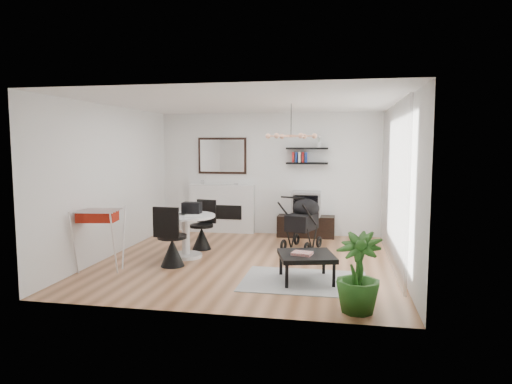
% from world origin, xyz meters
% --- Properties ---
extents(floor, '(5.00, 5.00, 0.00)m').
position_xyz_m(floor, '(0.00, 0.00, 0.00)').
color(floor, brown).
rests_on(floor, ground).
extents(ceiling, '(5.00, 5.00, 0.00)m').
position_xyz_m(ceiling, '(0.00, 0.00, 2.70)').
color(ceiling, white).
rests_on(ceiling, wall_back).
extents(wall_back, '(5.00, 0.00, 5.00)m').
position_xyz_m(wall_back, '(0.00, 2.50, 1.35)').
color(wall_back, white).
rests_on(wall_back, floor).
extents(wall_left, '(0.00, 5.00, 5.00)m').
position_xyz_m(wall_left, '(-2.50, 0.00, 1.35)').
color(wall_left, white).
rests_on(wall_left, floor).
extents(wall_right, '(0.00, 5.00, 5.00)m').
position_xyz_m(wall_right, '(2.50, 0.00, 1.35)').
color(wall_right, white).
rests_on(wall_right, floor).
extents(sheer_curtain, '(0.04, 3.60, 2.60)m').
position_xyz_m(sheer_curtain, '(2.40, 0.20, 1.35)').
color(sheer_curtain, white).
rests_on(sheer_curtain, wall_right).
extents(fireplace, '(1.50, 0.17, 2.16)m').
position_xyz_m(fireplace, '(-1.10, 2.42, 0.69)').
color(fireplace, white).
rests_on(fireplace, floor).
extents(shelf_lower, '(0.90, 0.25, 0.04)m').
position_xyz_m(shelf_lower, '(0.83, 2.37, 1.60)').
color(shelf_lower, black).
rests_on(shelf_lower, wall_back).
extents(shelf_upper, '(0.90, 0.25, 0.04)m').
position_xyz_m(shelf_upper, '(0.83, 2.37, 1.92)').
color(shelf_upper, black).
rests_on(shelf_upper, wall_back).
extents(pendant_lamp, '(0.90, 0.90, 0.10)m').
position_xyz_m(pendant_lamp, '(0.70, 0.30, 2.15)').
color(pendant_lamp, tan).
rests_on(pendant_lamp, ceiling).
extents(tv_console, '(1.23, 0.43, 0.46)m').
position_xyz_m(tv_console, '(0.83, 2.27, 0.23)').
color(tv_console, black).
rests_on(tv_console, floor).
extents(crt_tv, '(0.61, 0.54, 0.54)m').
position_xyz_m(crt_tv, '(0.83, 2.27, 0.73)').
color(crt_tv, '#B2B1B4').
rests_on(crt_tv, tv_console).
extents(dining_table, '(1.05, 1.05, 0.77)m').
position_xyz_m(dining_table, '(-1.14, 0.06, 0.51)').
color(dining_table, white).
rests_on(dining_table, floor).
extents(laptop, '(0.35, 0.28, 0.02)m').
position_xyz_m(laptop, '(-1.25, -0.01, 0.78)').
color(laptop, black).
rests_on(laptop, dining_table).
extents(black_bag, '(0.33, 0.20, 0.20)m').
position_xyz_m(black_bag, '(-1.09, 0.26, 0.87)').
color(black_bag, black).
rests_on(black_bag, dining_table).
extents(newspaper, '(0.36, 0.33, 0.01)m').
position_xyz_m(newspaper, '(-0.95, -0.06, 0.77)').
color(newspaper, silver).
rests_on(newspaper, dining_table).
extents(drinking_glass, '(0.06, 0.06, 0.10)m').
position_xyz_m(drinking_glass, '(-1.41, 0.19, 0.81)').
color(drinking_glass, white).
rests_on(drinking_glass, dining_table).
extents(chair_far, '(0.47, 0.48, 0.94)m').
position_xyz_m(chair_far, '(-1.05, 0.73, 0.30)').
color(chair_far, black).
rests_on(chair_far, floor).
extents(chair_near, '(0.48, 0.50, 1.01)m').
position_xyz_m(chair_near, '(-1.16, -0.57, 0.32)').
color(chair_near, black).
rests_on(chair_near, floor).
extents(drying_rack, '(0.75, 0.71, 1.00)m').
position_xyz_m(drying_rack, '(-2.18, -1.04, 0.52)').
color(drying_rack, white).
rests_on(drying_rack, floor).
extents(stroller, '(0.77, 0.97, 1.07)m').
position_xyz_m(stroller, '(0.85, 1.17, 0.46)').
color(stroller, black).
rests_on(stroller, floor).
extents(rug, '(1.81, 1.31, 0.01)m').
position_xyz_m(rug, '(1.05, -1.00, 0.01)').
color(rug, gray).
rests_on(rug, floor).
extents(coffee_table, '(0.95, 0.95, 0.40)m').
position_xyz_m(coffee_table, '(1.08, -0.98, 0.37)').
color(coffee_table, black).
rests_on(coffee_table, rug).
extents(magazines, '(0.32, 0.27, 0.04)m').
position_xyz_m(magazines, '(1.02, -1.05, 0.43)').
color(magazines, '#BB342E').
rests_on(magazines, coffee_table).
extents(potted_plant, '(0.69, 0.69, 0.96)m').
position_xyz_m(potted_plant, '(1.78, -2.11, 0.48)').
color(potted_plant, '#235618').
rests_on(potted_plant, floor).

